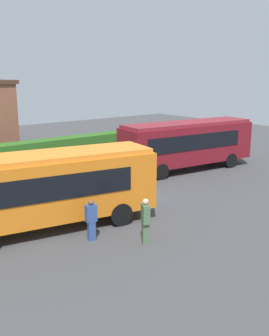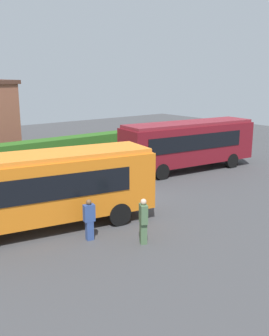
{
  "view_description": "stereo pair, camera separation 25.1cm",
  "coord_description": "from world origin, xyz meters",
  "px_view_note": "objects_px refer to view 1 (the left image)",
  "views": [
    {
      "loc": [
        -11.47,
        -14.94,
        6.37
      ],
      "look_at": [
        1.55,
        1.03,
        1.37
      ],
      "focal_mm": 41.82,
      "sensor_mm": 36.0,
      "label": 1
    },
    {
      "loc": [
        -11.27,
        -15.09,
        6.37
      ],
      "look_at": [
        1.55,
        1.03,
        1.37
      ],
      "focal_mm": 41.82,
      "sensor_mm": 36.0,
      "label": 2
    }
  ],
  "objects_px": {
    "person_center": "(146,220)",
    "bus_maroon": "(188,143)",
    "person_right": "(152,150)",
    "bus_orange": "(48,186)",
    "person_left": "(91,219)"
  },
  "relations": [
    {
      "from": "bus_orange",
      "to": "person_left",
      "type": "height_order",
      "value": "bus_orange"
    },
    {
      "from": "person_left",
      "to": "bus_maroon",
      "type": "bearing_deg",
      "value": -52.65
    },
    {
      "from": "person_left",
      "to": "person_right",
      "type": "distance_m",
      "value": 13.99
    },
    {
      "from": "person_left",
      "to": "person_right",
      "type": "height_order",
      "value": "person_right"
    },
    {
      "from": "person_left",
      "to": "person_right",
      "type": "xyz_separation_m",
      "value": [
        10.95,
        8.7,
        0.07
      ]
    },
    {
      "from": "bus_maroon",
      "to": "person_center",
      "type": "distance_m",
      "value": 12.26
    },
    {
      "from": "bus_orange",
      "to": "person_center",
      "type": "distance_m",
      "value": 4.34
    },
    {
      "from": "person_left",
      "to": "bus_orange",
      "type": "bearing_deg",
      "value": 29.72
    },
    {
      "from": "person_center",
      "to": "person_right",
      "type": "height_order",
      "value": "person_center"
    },
    {
      "from": "person_center",
      "to": "bus_maroon",
      "type": "bearing_deg",
      "value": -117.09
    },
    {
      "from": "bus_orange",
      "to": "person_right",
      "type": "xyz_separation_m",
      "value": [
        11.66,
        6.61,
        -0.91
      ]
    },
    {
      "from": "bus_maroon",
      "to": "person_left",
      "type": "xyz_separation_m",
      "value": [
        -11.33,
        -5.6,
        -1.0
      ]
    },
    {
      "from": "bus_maroon",
      "to": "person_right",
      "type": "distance_m",
      "value": 3.26
    },
    {
      "from": "bus_maroon",
      "to": "person_center",
      "type": "xyz_separation_m",
      "value": [
        -9.9,
        -7.17,
        -0.93
      ]
    },
    {
      "from": "person_left",
      "to": "person_center",
      "type": "relative_size",
      "value": 0.92
    }
  ]
}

